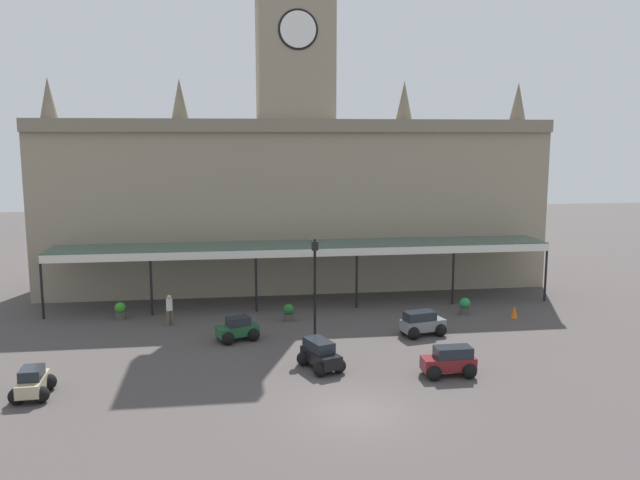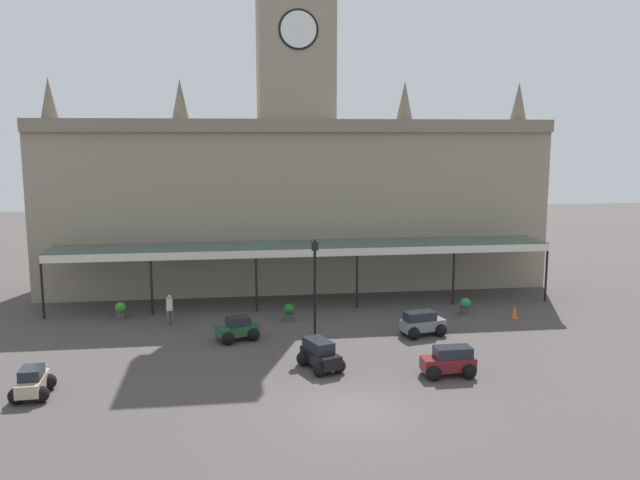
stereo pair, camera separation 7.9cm
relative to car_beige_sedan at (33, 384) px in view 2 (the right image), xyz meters
name	(u,v)px [view 2 (the right image)]	position (x,y,z in m)	size (l,w,h in m)	color
ground_plane	(354,413)	(12.17, -3.21, -0.50)	(140.00, 140.00, 0.00)	#484140
station_building	(295,188)	(12.17, 18.19, 6.11)	(32.97, 6.27, 20.83)	gray
entrance_canopy	(305,247)	(12.17, 12.84, 3.03)	(29.72, 3.26, 3.67)	#38564C
car_beige_sedan	(33,384)	(0.00, 0.00, 0.00)	(1.58, 2.09, 1.19)	tan
car_green_sedan	(238,331)	(8.04, 6.14, 0.00)	(2.23, 1.94, 1.19)	#1E512D
car_black_estate	(320,356)	(11.57, 1.55, 0.06)	(2.03, 2.42, 1.27)	black
car_grey_estate	(422,325)	(17.39, 5.69, 0.06)	(2.39, 1.85, 1.27)	slate
car_maroon_estate	(449,363)	(16.86, -0.03, 0.06)	(2.26, 1.56, 1.27)	maroon
pedestrian_beside_cars	(170,309)	(4.46, 9.34, 0.41)	(0.36, 0.34, 1.67)	brown
victorian_lamppost	(315,279)	(11.82, 5.33, 2.70)	(0.30, 0.30, 5.19)	black
traffic_cone	(514,312)	(23.45, 8.16, -0.15)	(0.40, 0.40, 0.71)	orange
planter_forecourt_centre	(121,310)	(1.63, 10.95, -0.01)	(0.60, 0.60, 0.96)	#47423D
planter_near_kerb	(289,312)	(10.88, 9.29, -0.01)	(0.60, 0.60, 0.96)	#47423D
planter_by_canopy	(465,306)	(20.96, 9.24, -0.01)	(0.60, 0.60, 0.96)	#47423D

